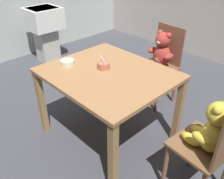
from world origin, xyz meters
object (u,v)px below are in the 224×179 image
object	(u,v)px
dining_table	(108,81)
porridge_bowl_terracotta_center	(104,65)
teddy_chair_far_center	(161,56)
teddy_chair_near_right	(212,135)
porridge_bowl_cream_near_left	(67,62)
sink_basin	(45,27)

from	to	relation	value
dining_table	porridge_bowl_terracotta_center	distance (m)	0.15
porridge_bowl_terracotta_center	teddy_chair_far_center	bearing A→B (deg)	89.09
teddy_chair_near_right	porridge_bowl_cream_near_left	world-z (taller)	teddy_chair_near_right
teddy_chair_near_right	sink_basin	size ratio (longest dim) A/B	1.09
sink_basin	porridge_bowl_cream_near_left	bearing A→B (deg)	-23.19
teddy_chair_far_center	teddy_chair_near_right	bearing A→B (deg)	55.88
porridge_bowl_terracotta_center	sink_basin	size ratio (longest dim) A/B	0.15
teddy_chair_near_right	porridge_bowl_cream_near_left	bearing A→B (deg)	14.98
dining_table	sink_basin	distance (m)	2.12
teddy_chair_near_right	porridge_bowl_terracotta_center	size ratio (longest dim) A/B	7.51
dining_table	teddy_chair_far_center	bearing A→B (deg)	94.23
porridge_bowl_terracotta_center	dining_table	bearing A→B (deg)	-15.68
porridge_bowl_cream_near_left	porridge_bowl_terracotta_center	distance (m)	0.35
teddy_chair_far_center	sink_basin	world-z (taller)	teddy_chair_far_center
teddy_chair_near_right	porridge_bowl_terracotta_center	xyz separation A→B (m)	(-1.07, -0.03, 0.17)
dining_table	porridge_bowl_cream_near_left	size ratio (longest dim) A/B	8.37
dining_table	porridge_bowl_terracotta_center	xyz separation A→B (m)	(-0.08, 0.02, 0.13)
dining_table	teddy_chair_far_center	world-z (taller)	teddy_chair_far_center
dining_table	teddy_chair_near_right	xyz separation A→B (m)	(0.99, 0.06, -0.05)
teddy_chair_far_center	sink_basin	distance (m)	2.02
dining_table	teddy_chair_near_right	distance (m)	0.99
teddy_chair_far_center	porridge_bowl_terracotta_center	bearing A→B (deg)	3.92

